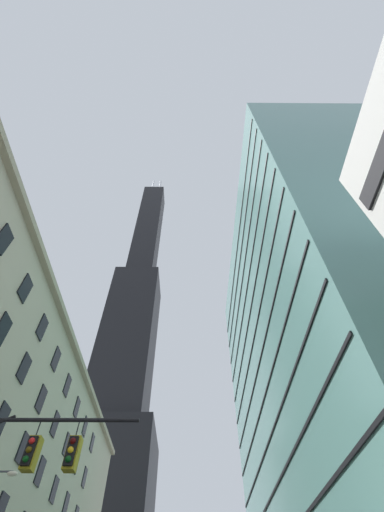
{
  "coord_description": "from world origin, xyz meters",
  "views": [
    {
      "loc": [
        2.69,
        -6.24,
        1.25
      ],
      "look_at": [
        2.83,
        16.38,
        29.34
      ],
      "focal_mm": 23.22,
      "sensor_mm": 36.0,
      "label": 1
    }
  ],
  "objects": [
    {
      "name": "dark_skyscraper",
      "position": [
        -20.34,
        95.49,
        63.28
      ],
      "size": [
        26.27,
        26.27,
        208.76
      ],
      "color": "black",
      "rests_on": "ground"
    },
    {
      "name": "glass_office_midrise",
      "position": [
        19.87,
        30.22,
        27.21
      ],
      "size": [
        17.85,
        46.62,
        54.42
      ],
      "color": "slate",
      "rests_on": "ground"
    }
  ]
}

